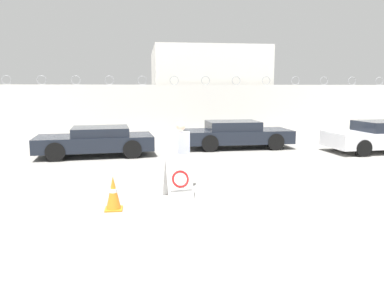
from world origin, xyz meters
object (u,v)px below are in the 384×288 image
object	(u,v)px
parked_car_far_side	(380,136)
parked_car_front_coupe	(96,141)
barricade_sign	(178,177)
parked_car_rear_sedan	(237,134)
security_guard	(181,152)
traffic_cone_near	(113,193)

from	to	relation	value
parked_car_far_side	parked_car_front_coupe	bearing A→B (deg)	-7.14
barricade_sign	parked_car_rear_sedan	distance (m)	7.92
parked_car_far_side	security_guard	bearing A→B (deg)	24.57
barricade_sign	security_guard	size ratio (longest dim) A/B	0.59
traffic_cone_near	parked_car_front_coupe	xyz separation A→B (m)	(-1.11, 6.71, 0.22)
security_guard	parked_car_rear_sedan	bearing A→B (deg)	-156.76
parked_car_front_coupe	parked_car_rear_sedan	xyz separation A→B (m)	(5.83, 1.14, 0.02)
barricade_sign	security_guard	world-z (taller)	security_guard
barricade_sign	parked_car_rear_sedan	world-z (taller)	parked_car_rear_sedan
barricade_sign	parked_car_far_side	distance (m)	10.32
security_guard	traffic_cone_near	distance (m)	2.19
security_guard	parked_car_rear_sedan	size ratio (longest dim) A/B	0.38
parked_car_front_coupe	security_guard	bearing A→B (deg)	111.76
traffic_cone_near	parked_car_far_side	bearing A→B (deg)	30.60
security_guard	traffic_cone_near	world-z (taller)	security_guard
parked_car_rear_sedan	parked_car_far_side	size ratio (longest dim) A/B	1.04
security_guard	parked_car_far_side	distance (m)	9.84
security_guard	parked_car_far_side	size ratio (longest dim) A/B	0.40
barricade_sign	security_guard	distance (m)	0.88
barricade_sign	parked_car_far_side	size ratio (longest dim) A/B	0.24
traffic_cone_near	parked_car_front_coupe	distance (m)	6.81
security_guard	traffic_cone_near	bearing A→B (deg)	-0.07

